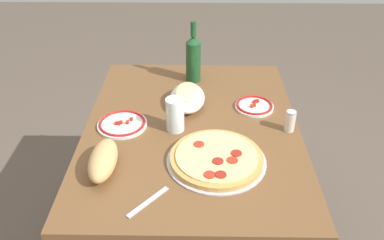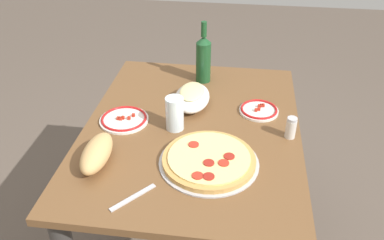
{
  "view_description": "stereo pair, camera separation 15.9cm",
  "coord_description": "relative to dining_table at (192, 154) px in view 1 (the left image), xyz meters",
  "views": [
    {
      "loc": [
        1.33,
        0.02,
        1.66
      ],
      "look_at": [
        0.0,
        0.0,
        0.78
      ],
      "focal_mm": 37.71,
      "sensor_mm": 36.0,
      "label": 1
    },
    {
      "loc": [
        1.32,
        0.18,
        1.66
      ],
      "look_at": [
        0.0,
        0.0,
        0.78
      ],
      "focal_mm": 37.71,
      "sensor_mm": 36.0,
      "label": 2
    }
  ],
  "objects": [
    {
      "name": "wine_bottle",
      "position": [
        -0.39,
        0.0,
        0.26
      ],
      "size": [
        0.07,
        0.07,
        0.29
      ],
      "color": "#194723",
      "rests_on": "dining_table"
    },
    {
      "name": "spice_shaker",
      "position": [
        0.02,
        0.38,
        0.18
      ],
      "size": [
        0.04,
        0.04,
        0.09
      ],
      "color": "silver",
      "rests_on": "dining_table"
    },
    {
      "name": "bread_loaf",
      "position": [
        0.27,
        -0.3,
        0.18
      ],
      "size": [
        0.22,
        0.09,
        0.08
      ],
      "primitive_type": "ellipsoid",
      "color": "tan",
      "rests_on": "dining_table"
    },
    {
      "name": "dining_table",
      "position": [
        0.0,
        0.0,
        0.0
      ],
      "size": [
        1.11,
        0.85,
        0.75
      ],
      "color": "brown",
      "rests_on": "ground"
    },
    {
      "name": "side_plate_far",
      "position": [
        -0.0,
        -0.28,
        0.15
      ],
      "size": [
        0.2,
        0.2,
        0.02
      ],
      "color": "white",
      "rests_on": "dining_table"
    },
    {
      "name": "pepperoni_pizza",
      "position": [
        0.22,
        0.09,
        0.15
      ],
      "size": [
        0.35,
        0.35,
        0.03
      ],
      "color": "#B7B7BC",
      "rests_on": "dining_table"
    },
    {
      "name": "side_plate_near",
      "position": [
        -0.15,
        0.26,
        0.15
      ],
      "size": [
        0.16,
        0.16,
        0.02
      ],
      "color": "white",
      "rests_on": "dining_table"
    },
    {
      "name": "fork_right",
      "position": [
        0.42,
        -0.13,
        0.14
      ],
      "size": [
        0.14,
        0.12,
        0.0
      ],
      "primitive_type": "cube",
      "rotation": [
        0.0,
        0.0,
        2.44
      ],
      "color": "#B7B7BC",
      "rests_on": "dining_table"
    },
    {
      "name": "water_glass",
      "position": [
        0.02,
        -0.07,
        0.21
      ],
      "size": [
        0.07,
        0.07,
        0.14
      ],
      "primitive_type": "cylinder",
      "color": "silver",
      "rests_on": "dining_table"
    },
    {
      "name": "baked_pasta_dish",
      "position": [
        -0.17,
        -0.02,
        0.18
      ],
      "size": [
        0.24,
        0.15,
        0.08
      ],
      "color": "white",
      "rests_on": "dining_table"
    }
  ]
}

